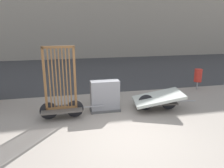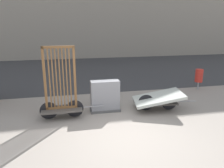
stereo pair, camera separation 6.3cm
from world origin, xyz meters
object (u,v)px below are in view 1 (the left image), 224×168
bike_cart_with_mattress (158,99)px  trash_bin (198,76)px  utility_cabinet (105,97)px  bike_cart_with_bedframe (61,95)px

bike_cart_with_mattress → trash_bin: size_ratio=2.36×
bike_cart_with_mattress → utility_cabinet: bearing=-180.0°
bike_cart_with_bedframe → utility_cabinet: size_ratio=2.13×
bike_cart_with_bedframe → bike_cart_with_mattress: size_ratio=1.02×
bike_cart_with_mattress → trash_bin: (2.74, 1.88, 0.23)m
bike_cart_with_mattress → trash_bin: bearing=43.2°
bike_cart_with_bedframe → utility_cabinet: bike_cart_with_bedframe is taller
utility_cabinet → trash_bin: 4.79m
bike_cart_with_mattress → bike_cart_with_bedframe: bearing=-171.3°
bike_cart_with_bedframe → utility_cabinet: 1.46m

